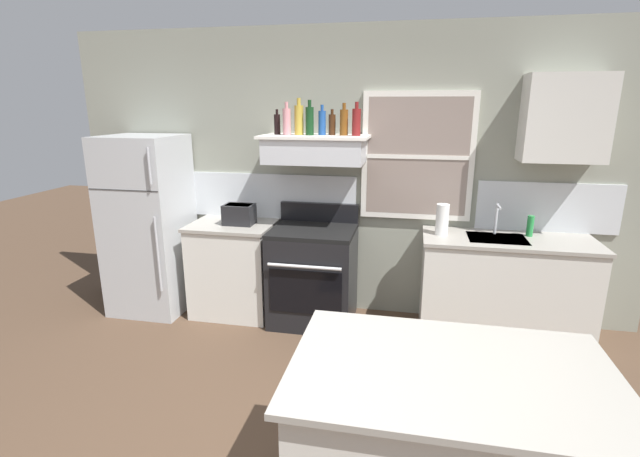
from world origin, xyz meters
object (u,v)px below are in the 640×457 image
at_px(refrigerator, 149,225).
at_px(bottle_balsamic_dark, 277,124).
at_px(stove_range, 313,274).
at_px(bottle_blue_liqueur, 322,122).
at_px(paper_towel_roll, 442,220).
at_px(dish_soap_bottle, 530,226).
at_px(bottle_red_label_wine, 356,122).
at_px(kitchen_island, 445,456).
at_px(toaster, 239,214).
at_px(bottle_brown_stout, 332,124).
at_px(bottle_amber_wine, 344,122).
at_px(bottle_dark_green_wine, 310,120).
at_px(bottle_rose_pink, 287,121).
at_px(bottle_champagne_gold_foil, 299,120).

distance_m(refrigerator, bottle_balsamic_dark, 1.63).
distance_m(stove_range, bottle_blue_liqueur, 1.40).
xyz_separation_m(paper_towel_roll, dish_soap_bottle, (0.74, 0.10, -0.04)).
bearing_deg(stove_range, bottle_blue_liqueur, 62.74).
relative_size(bottle_red_label_wine, kitchen_island, 0.20).
bearing_deg(bottle_blue_liqueur, toaster, -173.10).
bearing_deg(refrigerator, dish_soap_bottle, 2.60).
height_order(bottle_brown_stout, dish_soap_bottle, bottle_brown_stout).
xyz_separation_m(bottle_brown_stout, kitchen_island, (0.93, -2.25, -1.38)).
distance_m(bottle_amber_wine, dish_soap_bottle, 1.84).
height_order(bottle_balsamic_dark, bottle_amber_wine, bottle_amber_wine).
bearing_deg(stove_range, bottle_brown_stout, 43.19).
bearing_deg(bottle_red_label_wine, bottle_dark_green_wine, -179.45).
distance_m(stove_range, bottle_balsamic_dark, 1.42).
distance_m(bottle_dark_green_wine, kitchen_island, 2.84).
height_order(bottle_blue_liqueur, kitchen_island, bottle_blue_liqueur).
bearing_deg(bottle_rose_pink, stove_range, -13.46).
bearing_deg(bottle_champagne_gold_foil, dish_soap_bottle, 1.19).
distance_m(bottle_blue_liqueur, paper_towel_roll, 1.35).
relative_size(refrigerator, stove_range, 1.59).
xyz_separation_m(stove_range, bottle_red_label_wine, (0.37, 0.08, 1.40)).
bearing_deg(bottle_red_label_wine, kitchen_island, -72.09).
bearing_deg(dish_soap_bottle, bottle_champagne_gold_foil, -178.81).
bearing_deg(refrigerator, paper_towel_roll, 1.24).
bearing_deg(bottle_blue_liqueur, bottle_amber_wine, -2.36).
xyz_separation_m(refrigerator, bottle_blue_liqueur, (1.71, 0.14, 0.99)).
xyz_separation_m(bottle_brown_stout, dish_soap_bottle, (1.73, 0.00, -0.84)).
bearing_deg(stove_range, bottle_amber_wine, 22.93).
xyz_separation_m(toaster, stove_range, (0.72, -0.02, -0.54)).
bearing_deg(kitchen_island, paper_towel_roll, 88.38).
xyz_separation_m(bottle_dark_green_wine, dish_soap_bottle, (1.92, 0.06, -0.87)).
relative_size(refrigerator, bottle_balsamic_dark, 7.81).
bearing_deg(bottle_rose_pink, bottle_dark_green_wine, 4.72).
relative_size(bottle_balsamic_dark, dish_soap_bottle, 1.23).
bearing_deg(bottle_blue_liqueur, paper_towel_roll, -4.18).
bearing_deg(bottle_rose_pink, paper_towel_roll, -0.90).
xyz_separation_m(bottle_amber_wine, kitchen_island, (0.82, -2.22, -1.40)).
xyz_separation_m(toaster, bottle_dark_green_wine, (0.68, 0.05, 0.86)).
bearing_deg(paper_towel_roll, bottle_dark_green_wine, 178.14).
distance_m(bottle_blue_liqueur, bottle_red_label_wine, 0.31).
bearing_deg(toaster, bottle_rose_pink, 4.49).
relative_size(bottle_blue_liqueur, bottle_amber_wine, 0.95).
bearing_deg(bottle_amber_wine, bottle_red_label_wine, -14.17).
distance_m(paper_towel_roll, dish_soap_bottle, 0.75).
distance_m(bottle_brown_stout, bottle_red_label_wine, 0.23).
xyz_separation_m(refrigerator, bottle_amber_wine, (1.91, 0.13, 1.00)).
height_order(refrigerator, bottle_brown_stout, bottle_brown_stout).
bearing_deg(bottle_amber_wine, stove_range, -157.07).
height_order(bottle_red_label_wine, kitchen_island, bottle_red_label_wine).
height_order(bottle_dark_green_wine, bottle_amber_wine, bottle_dark_green_wine).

